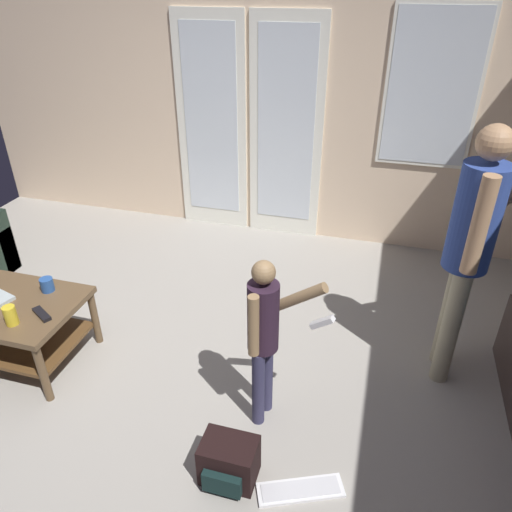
{
  "coord_description": "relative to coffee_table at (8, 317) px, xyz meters",
  "views": [
    {
      "loc": [
        1.34,
        -2.06,
        2.27
      ],
      "look_at": [
        0.77,
        -0.02,
        1.03
      ],
      "focal_mm": 33.95,
      "sensor_mm": 36.0,
      "label": 1
    }
  ],
  "objects": [
    {
      "name": "loose_keyboard",
      "position": [
        2.06,
        -0.47,
        -0.32
      ],
      "size": [
        0.46,
        0.29,
        0.02
      ],
      "color": "white",
      "rests_on": "ground_plane"
    },
    {
      "name": "cup_by_laptop",
      "position": [
        0.22,
        -0.17,
        0.19
      ],
      "size": [
        0.07,
        0.07,
        0.12
      ],
      "primitive_type": "cylinder",
      "color": "gold",
      "rests_on": "coffee_table"
    },
    {
      "name": "person_child",
      "position": [
        1.75,
        -0.04,
        0.3
      ],
      "size": [
        0.45,
        0.28,
        1.06
      ],
      "color": "#333250",
      "rests_on": "ground_plane"
    },
    {
      "name": "tv_remote_black",
      "position": [
        0.34,
        -0.06,
        0.13
      ],
      "size": [
        0.17,
        0.13,
        0.02
      ],
      "primitive_type": "cube",
      "rotation": [
        0.0,
        0.0,
        -0.52
      ],
      "color": "black",
      "rests_on": "coffee_table"
    },
    {
      "name": "coffee_table",
      "position": [
        0.0,
        0.0,
        0.0
      ],
      "size": [
        0.97,
        0.63,
        0.45
      ],
      "color": "brown",
      "rests_on": "ground_plane"
    },
    {
      "name": "person_adult",
      "position": [
        2.78,
        0.65,
        0.64
      ],
      "size": [
        0.6,
        0.44,
        1.63
      ],
      "color": "tan",
      "rests_on": "ground_plane"
    },
    {
      "name": "cup_near_edge",
      "position": [
        0.21,
        0.19,
        0.17
      ],
      "size": [
        0.08,
        0.08,
        0.09
      ],
      "primitive_type": "cylinder",
      "color": "#274F94",
      "rests_on": "coffee_table"
    },
    {
      "name": "backpack",
      "position": [
        1.68,
        -0.49,
        -0.21
      ],
      "size": [
        0.28,
        0.24,
        0.24
      ],
      "color": "black",
      "rests_on": "ground_plane"
    },
    {
      "name": "wall_back_with_doors",
      "position": [
        0.96,
        2.34,
        0.97
      ],
      "size": [
        5.53,
        0.09,
        2.67
      ],
      "color": "beige",
      "rests_on": "ground_plane"
    },
    {
      "name": "ground_plane",
      "position": [
        0.91,
        0.07,
        -0.34
      ],
      "size": [
        5.53,
        4.61,
        0.02
      ],
      "primitive_type": "cube",
      "color": "gray"
    }
  ]
}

